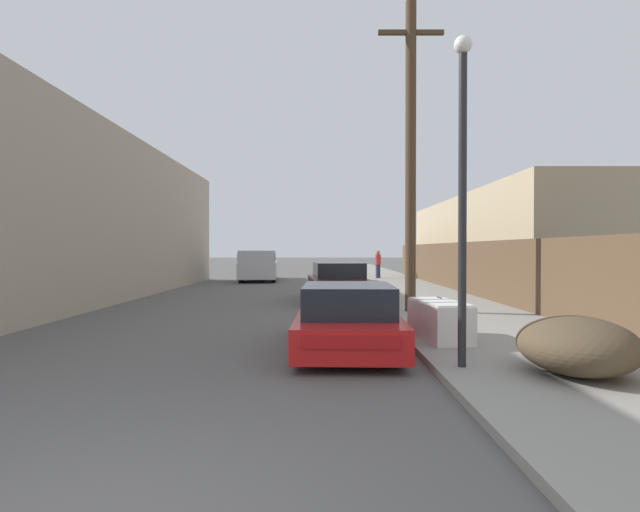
{
  "coord_description": "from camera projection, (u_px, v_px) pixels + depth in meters",
  "views": [
    {
      "loc": [
        1.54,
        -2.82,
        1.82
      ],
      "look_at": [
        1.56,
        11.1,
        1.64
      ],
      "focal_mm": 28.0,
      "sensor_mm": 36.0,
      "label": 1
    }
  ],
  "objects": [
    {
      "name": "parked_sports_car_red",
      "position": [
        347.0,
        319.0,
        9.04
      ],
      "size": [
        1.9,
        4.23,
        1.2
      ],
      "rotation": [
        0.0,
        0.0,
        -0.03
      ],
      "color": "red",
      "rests_on": "ground"
    },
    {
      "name": "building_left_block",
      "position": [
        33.0,
        217.0,
        17.74
      ],
      "size": [
        7.0,
        24.81,
        5.94
      ],
      "primitive_type": "cube",
      "color": "tan",
      "rests_on": "ground"
    },
    {
      "name": "discarded_fridge",
      "position": [
        439.0,
        320.0,
        9.44
      ],
      "size": [
        0.93,
        1.79,
        0.75
      ],
      "rotation": [
        0.0,
        0.0,
        0.13
      ],
      "color": "white",
      "rests_on": "sidewalk_curb"
    },
    {
      "name": "pickup_truck",
      "position": [
        258.0,
        266.0,
        28.77
      ],
      "size": [
        2.47,
        5.89,
        1.76
      ],
      "rotation": [
        0.0,
        0.0,
        3.21
      ],
      "color": "silver",
      "rests_on": "ground"
    },
    {
      "name": "brush_pile",
      "position": [
        576.0,
        345.0,
        6.78
      ],
      "size": [
        1.52,
        1.79,
        0.79
      ],
      "color": "brown",
      "rests_on": "sidewalk_curb"
    },
    {
      "name": "utility_pole",
      "position": [
        410.0,
        153.0,
        13.69
      ],
      "size": [
        1.8,
        0.29,
        8.5
      ],
      "color": "#4C3826",
      "rests_on": "sidewalk_curb"
    },
    {
      "name": "pedestrian",
      "position": [
        377.0,
        264.0,
        29.69
      ],
      "size": [
        0.34,
        0.34,
        1.65
      ],
      "color": "#282D42",
      "rests_on": "sidewalk_curb"
    },
    {
      "name": "street_lamp",
      "position": [
        462.0,
        176.0,
        7.19
      ],
      "size": [
        0.26,
        0.26,
        4.78
      ],
      "color": "#232326",
      "rests_on": "sidewalk_curb"
    },
    {
      "name": "sidewalk_curb",
      "position": [
        390.0,
        283.0,
        26.34
      ],
      "size": [
        4.2,
        63.0,
        0.12
      ],
      "primitive_type": "cube",
      "color": "gray",
      "rests_on": "ground"
    },
    {
      "name": "wooden_fence",
      "position": [
        470.0,
        268.0,
        18.87
      ],
      "size": [
        0.08,
        30.65,
        1.99
      ],
      "primitive_type": "cube",
      "color": "brown",
      "rests_on": "sidewalk_curb"
    },
    {
      "name": "car_parked_mid",
      "position": [
        337.0,
        283.0,
        17.48
      ],
      "size": [
        2.2,
        4.53,
        1.37
      ],
      "rotation": [
        0.0,
        0.0,
        0.08
      ],
      "color": "#5B1E19",
      "rests_on": "ground"
    },
    {
      "name": "building_right_house",
      "position": [
        511.0,
        241.0,
        25.37
      ],
      "size": [
        6.0,
        19.14,
        4.46
      ],
      "primitive_type": "cube",
      "color": "tan",
      "rests_on": "ground"
    }
  ]
}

